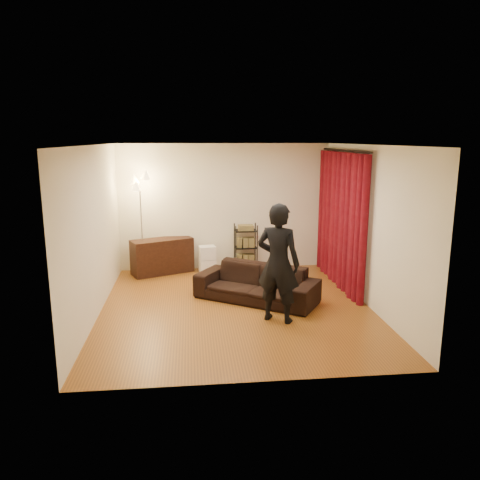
{
  "coord_description": "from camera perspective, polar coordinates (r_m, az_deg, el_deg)",
  "views": [
    {
      "loc": [
        -0.73,
        -7.46,
        2.8
      ],
      "look_at": [
        0.1,
        0.3,
        1.1
      ],
      "focal_mm": 35.0,
      "sensor_mm": 36.0,
      "label": 1
    }
  ],
  "objects": [
    {
      "name": "wire_shelf",
      "position": [
        10.07,
        0.7,
        -0.89
      ],
      "size": [
        0.54,
        0.46,
        1.01
      ],
      "primitive_type": null,
      "rotation": [
        0.0,
        0.0,
        -0.36
      ],
      "color": "black",
      "rests_on": "ground"
    },
    {
      "name": "ceiling",
      "position": [
        7.5,
        -0.53,
        11.52
      ],
      "size": [
        5.0,
        5.0,
        0.0
      ],
      "primitive_type": "plane",
      "rotation": [
        3.14,
        0.0,
        0.0
      ],
      "color": "white",
      "rests_on": "ground"
    },
    {
      "name": "curtain_rod",
      "position": [
        9.06,
        12.65,
        10.61
      ],
      "size": [
        0.04,
        2.65,
        0.04
      ],
      "primitive_type": "cylinder",
      "rotation": [
        1.57,
        0.0,
        0.0
      ],
      "color": "black",
      "rests_on": "wall_right"
    },
    {
      "name": "wall_right",
      "position": [
        8.17,
        15.41,
        1.61
      ],
      "size": [
        0.0,
        5.0,
        5.0
      ],
      "primitive_type": "plane",
      "rotation": [
        1.57,
        0.0,
        -1.57
      ],
      "color": "#EFE7CB",
      "rests_on": "ground"
    },
    {
      "name": "storage_boxes",
      "position": [
        9.99,
        -3.99,
        -2.32
      ],
      "size": [
        0.38,
        0.32,
        0.57
      ],
      "primitive_type": null,
      "rotation": [
        0.0,
        0.0,
        0.13
      ],
      "color": "white",
      "rests_on": "ground"
    },
    {
      "name": "wall_back",
      "position": [
        10.09,
        -1.9,
        4.02
      ],
      "size": [
        5.0,
        0.0,
        5.0
      ],
      "primitive_type": "plane",
      "rotation": [
        1.57,
        0.0,
        0.0
      ],
      "color": "#EFE7CB",
      "rests_on": "ground"
    },
    {
      "name": "floor_lamp",
      "position": [
        9.76,
        -11.93,
        1.7
      ],
      "size": [
        0.41,
        0.41,
        2.1
      ],
      "primitive_type": null,
      "rotation": [
        0.0,
        0.0,
        -0.07
      ],
      "color": "silver",
      "rests_on": "ground"
    },
    {
      "name": "wall_front",
      "position": [
        5.22,
        2.19,
        -3.86
      ],
      "size": [
        5.0,
        0.0,
        5.0
      ],
      "primitive_type": "plane",
      "rotation": [
        -1.57,
        0.0,
        0.0
      ],
      "color": "#EFE7CB",
      "rests_on": "ground"
    },
    {
      "name": "floor",
      "position": [
        8.01,
        -0.49,
        -8.19
      ],
      "size": [
        5.0,
        5.0,
        0.0
      ],
      "primitive_type": "plane",
      "color": "#92541A",
      "rests_on": "ground"
    },
    {
      "name": "media_cabinet",
      "position": [
        10.01,
        -9.46,
        -1.94
      ],
      "size": [
        1.35,
        0.94,
        0.74
      ],
      "primitive_type": "cube",
      "rotation": [
        0.0,
        0.0,
        0.41
      ],
      "color": "#32190F",
      "rests_on": "ground"
    },
    {
      "name": "wall_left",
      "position": [
        7.75,
        -17.3,
        0.94
      ],
      "size": [
        0.0,
        5.0,
        5.0
      ],
      "primitive_type": "plane",
      "rotation": [
        1.57,
        0.0,
        1.57
      ],
      "color": "#EFE7CB",
      "rests_on": "ground"
    },
    {
      "name": "person",
      "position": [
        7.19,
        4.67,
        -2.83
      ],
      "size": [
        0.81,
        0.73,
        1.86
      ],
      "primitive_type": "imported",
      "rotation": [
        0.0,
        0.0,
        2.62
      ],
      "color": "black",
      "rests_on": "ground"
    },
    {
      "name": "curtain",
      "position": [
        9.18,
        12.15,
        2.45
      ],
      "size": [
        0.22,
        2.65,
        2.55
      ],
      "primitive_type": null,
      "color": "maroon",
      "rests_on": "ground"
    },
    {
      "name": "sofa",
      "position": [
        8.24,
        2.02,
        -5.32
      ],
      "size": [
        2.23,
        1.85,
        0.62
      ],
      "primitive_type": "imported",
      "rotation": [
        0.0,
        0.0,
        -0.58
      ],
      "color": "black",
      "rests_on": "ground"
    }
  ]
}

